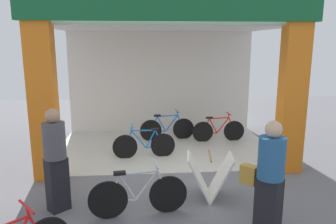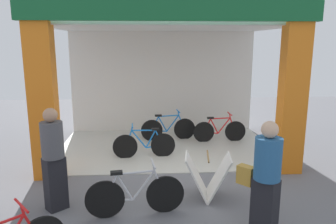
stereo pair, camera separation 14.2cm
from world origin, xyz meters
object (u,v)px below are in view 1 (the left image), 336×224
at_px(bicycle_inside_2, 218,130).
at_px(pedestrian_2, 269,176).
at_px(bicycle_inside_1, 167,128).
at_px(sandwich_board_sign, 209,176).
at_px(bicycle_parked_1, 138,195).
at_px(pedestrian_0, 56,159).
at_px(bicycle_inside_0, 144,145).

distance_m(bicycle_inside_2, pedestrian_2, 4.49).
xyz_separation_m(bicycle_inside_1, sandwich_board_sign, (0.47, -3.54, 0.06)).
height_order(bicycle_parked_1, pedestrian_2, pedestrian_2).
bearing_deg(bicycle_inside_2, pedestrian_2, -94.44).
height_order(bicycle_inside_2, pedestrian_0, pedestrian_0).
xyz_separation_m(bicycle_inside_0, pedestrian_0, (-1.44, -2.37, 0.56)).
bearing_deg(bicycle_inside_2, pedestrian_0, -134.89).
height_order(bicycle_inside_0, sandwich_board_sign, bicycle_inside_0).
distance_m(bicycle_inside_2, bicycle_parked_1, 4.40).
distance_m(bicycle_inside_0, pedestrian_0, 2.83).
bearing_deg(pedestrian_2, sandwich_board_sign, 117.36).
xyz_separation_m(sandwich_board_sign, pedestrian_2, (0.60, -1.15, 0.48)).
distance_m(bicycle_inside_2, pedestrian_0, 5.00).
relative_size(bicycle_inside_2, sandwich_board_sign, 1.69).
height_order(pedestrian_0, pedestrian_2, pedestrian_0).
bearing_deg(sandwich_board_sign, bicycle_inside_2, 74.03).
xyz_separation_m(bicycle_inside_0, pedestrian_2, (1.73, -3.29, 0.55)).
relative_size(bicycle_inside_1, pedestrian_0, 0.90).
bearing_deg(bicycle_inside_2, bicycle_parked_1, -119.97).
bearing_deg(sandwich_board_sign, bicycle_parked_1, -157.54).
relative_size(sandwich_board_sign, pedestrian_0, 0.51).
xyz_separation_m(bicycle_inside_1, pedestrian_0, (-2.10, -3.77, 0.55)).
bearing_deg(bicycle_parked_1, sandwich_board_sign, 22.46).
relative_size(bicycle_inside_0, bicycle_parked_1, 0.95).
relative_size(bicycle_inside_0, pedestrian_2, 0.89).
distance_m(bicycle_inside_0, sandwich_board_sign, 2.42).
xyz_separation_m(bicycle_inside_0, bicycle_inside_2, (2.07, 1.15, -0.00)).
xyz_separation_m(bicycle_parked_1, pedestrian_0, (-1.31, 0.29, 0.54)).
bearing_deg(bicycle_inside_1, bicycle_parked_1, -100.90).
relative_size(bicycle_inside_0, pedestrian_0, 0.87).
distance_m(bicycle_inside_0, bicycle_parked_1, 2.66).
bearing_deg(bicycle_inside_0, bicycle_parked_1, -92.69).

